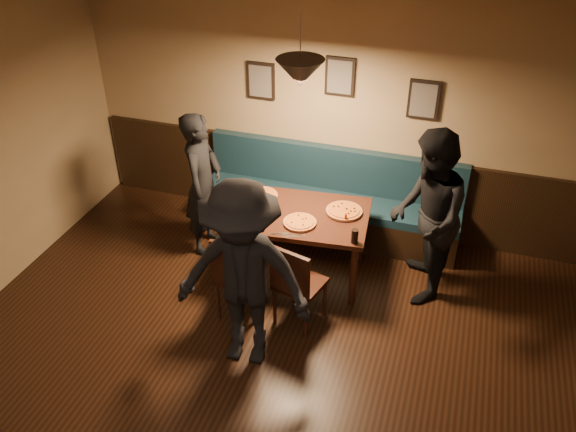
# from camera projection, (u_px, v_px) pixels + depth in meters

# --- Properties ---
(ceiling) EXTENTS (7.00, 7.00, 0.00)m
(ceiling) POSITION_uv_depth(u_px,v_px,m) (188.00, 125.00, 2.97)
(ceiling) COLOR silver
(ceiling) RESTS_ON ground
(wall_back) EXTENTS (6.00, 0.00, 6.00)m
(wall_back) POSITION_uv_depth(u_px,v_px,m) (339.00, 115.00, 6.52)
(wall_back) COLOR #8C704F
(wall_back) RESTS_ON ground
(wainscot) EXTENTS (5.88, 0.06, 1.00)m
(wainscot) POSITION_uv_depth(u_px,v_px,m) (334.00, 186.00, 6.99)
(wainscot) COLOR black
(wainscot) RESTS_ON ground
(booth_bench) EXTENTS (3.00, 0.60, 1.00)m
(booth_bench) POSITION_uv_depth(u_px,v_px,m) (329.00, 197.00, 6.78)
(booth_bench) COLOR #0F232D
(booth_bench) RESTS_ON ground
(picture_left) EXTENTS (0.32, 0.04, 0.42)m
(picture_left) POSITION_uv_depth(u_px,v_px,m) (261.00, 81.00, 6.56)
(picture_left) COLOR black
(picture_left) RESTS_ON wall_back
(picture_center) EXTENTS (0.32, 0.04, 0.42)m
(picture_center) POSITION_uv_depth(u_px,v_px,m) (340.00, 76.00, 6.25)
(picture_center) COLOR black
(picture_center) RESTS_ON wall_back
(picture_right) EXTENTS (0.32, 0.04, 0.42)m
(picture_right) POSITION_uv_depth(u_px,v_px,m) (424.00, 100.00, 6.10)
(picture_right) COLOR black
(picture_right) RESTS_ON wall_back
(pendant_lamp) EXTENTS (0.44, 0.44, 0.25)m
(pendant_lamp) POSITION_uv_depth(u_px,v_px,m) (300.00, 73.00, 5.19)
(pendant_lamp) COLOR black
(pendant_lamp) RESTS_ON ceiling
(dining_table) EXTENTS (1.51, 1.05, 0.77)m
(dining_table) POSITION_uv_depth(u_px,v_px,m) (298.00, 243.00, 6.22)
(dining_table) COLOR black
(dining_table) RESTS_ON floor
(chair_near_left) EXTENTS (0.45, 0.45, 0.95)m
(chair_near_left) POSITION_uv_depth(u_px,v_px,m) (240.00, 271.00, 5.68)
(chair_near_left) COLOR black
(chair_near_left) RESTS_ON floor
(chair_near_right) EXTENTS (0.50, 0.50, 0.93)m
(chair_near_right) POSITION_uv_depth(u_px,v_px,m) (300.00, 282.00, 5.56)
(chair_near_right) COLOR black
(chair_near_right) RESTS_ON floor
(diner_left) EXTENTS (0.43, 0.62, 1.65)m
(diner_left) POSITION_uv_depth(u_px,v_px,m) (203.00, 184.00, 6.38)
(diner_left) COLOR black
(diner_left) RESTS_ON floor
(diner_right) EXTENTS (0.83, 0.98, 1.81)m
(diner_right) POSITION_uv_depth(u_px,v_px,m) (427.00, 218.00, 5.68)
(diner_right) COLOR black
(diner_right) RESTS_ON floor
(diner_front) EXTENTS (1.23, 0.77, 1.82)m
(diner_front) POSITION_uv_depth(u_px,v_px,m) (243.00, 277.00, 4.92)
(diner_front) COLOR black
(diner_front) RESTS_ON floor
(pizza_a) EXTENTS (0.46, 0.46, 0.04)m
(pizza_a) POSITION_uv_depth(u_px,v_px,m) (260.00, 196.00, 6.25)
(pizza_a) COLOR orange
(pizza_a) RESTS_ON dining_table
(pizza_b) EXTENTS (0.41, 0.41, 0.04)m
(pizza_b) POSITION_uv_depth(u_px,v_px,m) (300.00, 222.00, 5.83)
(pizza_b) COLOR orange
(pizza_b) RESTS_ON dining_table
(pizza_c) EXTENTS (0.42, 0.42, 0.04)m
(pizza_c) POSITION_uv_depth(u_px,v_px,m) (344.00, 211.00, 6.00)
(pizza_c) COLOR orange
(pizza_c) RESTS_ON dining_table
(soda_glass) EXTENTS (0.09, 0.09, 0.15)m
(soda_glass) POSITION_uv_depth(u_px,v_px,m) (355.00, 236.00, 5.54)
(soda_glass) COLOR black
(soda_glass) RESTS_ON dining_table
(tabasco_bottle) EXTENTS (0.03, 0.03, 0.11)m
(tabasco_bottle) POSITION_uv_depth(u_px,v_px,m) (346.00, 217.00, 5.85)
(tabasco_bottle) COLOR #9F2405
(tabasco_bottle) RESTS_ON dining_table
(napkin_a) EXTENTS (0.20, 0.20, 0.01)m
(napkin_a) POSITION_uv_depth(u_px,v_px,m) (259.00, 193.00, 6.34)
(napkin_a) COLOR #1B672D
(napkin_a) RESTS_ON dining_table
(napkin_b) EXTENTS (0.22, 0.22, 0.01)m
(napkin_b) POSITION_uv_depth(u_px,v_px,m) (243.00, 219.00, 5.91)
(napkin_b) COLOR #217B32
(napkin_b) RESTS_ON dining_table
(cutlery_set) EXTENTS (0.19, 0.09, 0.00)m
(cutlery_set) POSITION_uv_depth(u_px,v_px,m) (286.00, 235.00, 5.68)
(cutlery_set) COLOR silver
(cutlery_set) RESTS_ON dining_table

